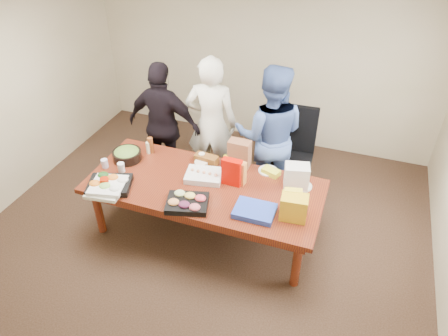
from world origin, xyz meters
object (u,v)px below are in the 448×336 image
at_px(office_chair, 292,158).
at_px(person_center, 212,124).
at_px(sheet_cake, 204,176).
at_px(conference_table, 205,208).
at_px(person_right, 270,136).
at_px(salad_bowl, 127,155).

xyz_separation_m(office_chair, person_center, (-1.12, -0.10, 0.36)).
bearing_deg(person_center, sheet_cake, 95.37).
height_order(conference_table, person_center, person_center).
bearing_deg(sheet_cake, conference_table, -78.73).
bearing_deg(office_chair, sheet_cake, -134.21).
relative_size(person_center, person_right, 1.00).
relative_size(conference_table, salad_bowl, 7.59).
xyz_separation_m(office_chair, sheet_cake, (-0.88, -0.99, 0.18)).
distance_m(conference_table, office_chair, 1.40).
xyz_separation_m(conference_table, sheet_cake, (-0.05, 0.12, 0.41)).
bearing_deg(sheet_cake, office_chair, 37.61).
bearing_deg(conference_table, person_right, 62.07).
distance_m(office_chair, salad_bowl, 2.18).
bearing_deg(salad_bowl, sheet_cake, -2.23).
distance_m(person_right, salad_bowl, 1.86).
bearing_deg(salad_bowl, person_center, 45.40).
xyz_separation_m(conference_table, office_chair, (0.83, 1.10, 0.24)).
bearing_deg(conference_table, sheet_cake, 112.02).
relative_size(office_chair, person_center, 0.63).
relative_size(office_chair, sheet_cake, 2.82).
distance_m(office_chair, person_right, 0.48).
bearing_deg(sheet_cake, salad_bowl, 167.01).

